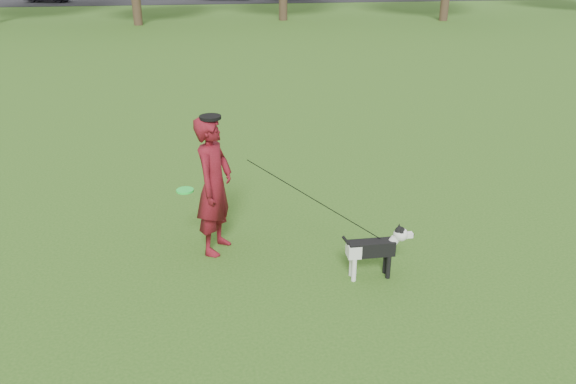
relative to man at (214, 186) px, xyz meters
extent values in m
plane|color=#285116|center=(0.53, -0.44, -0.97)|extent=(120.00, 120.00, 0.00)
cube|color=black|center=(0.53, 39.56, -0.96)|extent=(120.00, 7.00, 0.02)
imported|color=#570C12|center=(0.00, 0.00, 0.00)|extent=(0.72, 0.83, 1.93)
cube|color=black|center=(1.92, -1.01, -0.55)|extent=(0.59, 0.18, 0.19)
cube|color=white|center=(1.69, -1.01, -0.56)|extent=(0.17, 0.19, 0.17)
cylinder|color=white|center=(1.69, -1.08, -0.80)|extent=(0.06, 0.06, 0.32)
cylinder|color=white|center=(1.69, -0.95, -0.80)|extent=(0.06, 0.06, 0.32)
cylinder|color=black|center=(2.15, -1.08, -0.80)|extent=(0.06, 0.06, 0.32)
cylinder|color=black|center=(2.15, -0.95, -0.80)|extent=(0.06, 0.06, 0.32)
cylinder|color=white|center=(2.19, -1.01, -0.50)|extent=(0.20, 0.12, 0.21)
sphere|color=white|center=(2.29, -1.01, -0.38)|extent=(0.18, 0.18, 0.18)
sphere|color=black|center=(2.28, -1.01, -0.34)|extent=(0.14, 0.14, 0.14)
cube|color=white|center=(2.39, -1.01, -0.39)|extent=(0.12, 0.07, 0.06)
sphere|color=black|center=(2.46, -1.01, -0.39)|extent=(0.04, 0.04, 0.04)
cone|color=black|center=(2.28, -1.06, -0.29)|extent=(0.06, 0.06, 0.08)
cone|color=black|center=(2.28, -0.97, -0.29)|extent=(0.06, 0.06, 0.08)
cylinder|color=black|center=(1.64, -1.01, -0.48)|extent=(0.21, 0.04, 0.27)
cylinder|color=black|center=(2.13, -1.01, -0.49)|extent=(0.13, 0.13, 0.02)
cylinder|color=#1DE83C|center=(-0.38, -0.08, 0.00)|extent=(0.23, 0.23, 0.02)
cylinder|color=black|center=(0.00, 0.00, 0.95)|extent=(0.28, 0.28, 0.04)
camera|label=1|loc=(-0.02, -7.00, 2.96)|focal=35.00mm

